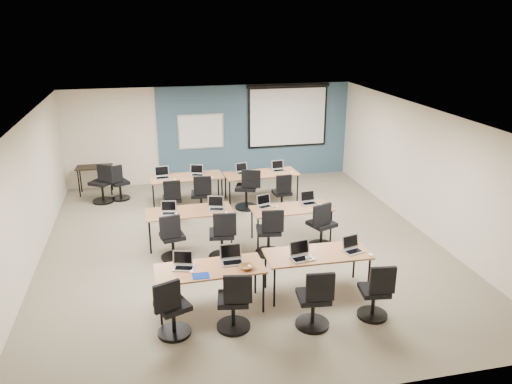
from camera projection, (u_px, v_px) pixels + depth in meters
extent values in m
cube|color=#6B6354|center=(242.00, 245.00, 10.35)|extent=(8.00, 9.00, 0.02)
cube|color=white|center=(241.00, 116.00, 9.45)|extent=(8.00, 9.00, 0.02)
cube|color=beige|center=(211.00, 134.00, 14.04)|extent=(8.00, 0.04, 2.70)
cube|color=beige|center=(316.00, 304.00, 5.76)|extent=(8.00, 0.04, 2.70)
cube|color=beige|center=(26.00, 199.00, 9.08)|extent=(0.04, 9.00, 2.70)
cube|color=beige|center=(424.00, 171.00, 10.72)|extent=(0.04, 9.00, 2.70)
cube|color=#3D5977|center=(255.00, 132.00, 14.27)|extent=(5.50, 0.04, 2.70)
cube|color=silver|center=(201.00, 132.00, 13.88)|extent=(1.28, 0.02, 0.98)
cube|color=white|center=(201.00, 132.00, 13.87)|extent=(1.20, 0.02, 0.90)
cube|color=black|center=(288.00, 116.00, 14.26)|extent=(2.32, 0.03, 1.82)
cube|color=white|center=(288.00, 117.00, 14.26)|extent=(2.20, 0.02, 1.62)
cylinder|color=black|center=(288.00, 86.00, 13.97)|extent=(2.40, 0.10, 0.10)
cube|color=brown|center=(210.00, 269.00, 7.89)|extent=(1.73, 0.72, 0.03)
cylinder|color=black|center=(161.00, 305.00, 7.57)|extent=(0.04, 0.04, 0.70)
cylinder|color=black|center=(263.00, 293.00, 7.90)|extent=(0.04, 0.04, 0.70)
cylinder|color=black|center=(159.00, 285.00, 8.12)|extent=(0.04, 0.04, 0.70)
cylinder|color=black|center=(255.00, 275.00, 8.45)|extent=(0.04, 0.04, 0.70)
cube|color=brown|center=(317.00, 254.00, 8.38)|extent=(1.76, 0.73, 0.03)
cylinder|color=black|center=(274.00, 288.00, 8.05)|extent=(0.04, 0.04, 0.70)
cylinder|color=black|center=(369.00, 277.00, 8.39)|extent=(0.04, 0.04, 0.70)
cylinder|color=black|center=(265.00, 270.00, 8.62)|extent=(0.04, 0.04, 0.70)
cylinder|color=black|center=(354.00, 260.00, 8.95)|extent=(0.04, 0.04, 0.70)
cube|color=brown|center=(189.00, 211.00, 10.20)|extent=(1.76, 0.73, 0.03)
cylinder|color=black|center=(150.00, 237.00, 9.87)|extent=(0.04, 0.04, 0.70)
cylinder|color=black|center=(231.00, 230.00, 10.21)|extent=(0.04, 0.04, 0.70)
cylinder|color=black|center=(149.00, 226.00, 10.44)|extent=(0.04, 0.04, 0.70)
cylinder|color=black|center=(227.00, 219.00, 10.77)|extent=(0.04, 0.04, 0.70)
cube|color=brown|center=(291.00, 209.00, 10.36)|extent=(1.68, 0.70, 0.03)
cylinder|color=black|center=(258.00, 234.00, 10.05)|extent=(0.04, 0.04, 0.70)
cylinder|color=black|center=(331.00, 227.00, 10.37)|extent=(0.04, 0.04, 0.70)
cylinder|color=black|center=(252.00, 223.00, 10.59)|extent=(0.04, 0.04, 0.70)
cylinder|color=black|center=(322.00, 217.00, 10.90)|extent=(0.04, 0.04, 0.70)
cube|color=brown|center=(186.00, 177.00, 12.38)|extent=(1.79, 0.75, 0.03)
cylinder|color=black|center=(154.00, 198.00, 12.04)|extent=(0.04, 0.04, 0.70)
cylinder|color=black|center=(222.00, 193.00, 12.38)|extent=(0.04, 0.04, 0.70)
cylinder|color=black|center=(153.00, 189.00, 12.62)|extent=(0.04, 0.04, 0.70)
cylinder|color=black|center=(218.00, 185.00, 12.96)|extent=(0.04, 0.04, 0.70)
cube|color=#A37740|center=(261.00, 174.00, 12.64)|extent=(1.86, 0.77, 0.03)
cylinder|color=black|center=(230.00, 194.00, 12.28)|extent=(0.04, 0.04, 0.70)
cylinder|color=black|center=(297.00, 189.00, 12.64)|extent=(0.04, 0.04, 0.70)
cylinder|color=black|center=(226.00, 186.00, 12.88)|extent=(0.04, 0.04, 0.70)
cylinder|color=black|center=(290.00, 181.00, 13.24)|extent=(0.04, 0.04, 0.70)
cube|color=#BBBBBB|center=(184.00, 268.00, 7.86)|extent=(0.32, 0.23, 0.02)
cube|color=black|center=(184.00, 268.00, 7.84)|extent=(0.27, 0.14, 0.00)
cube|color=#BBBBBB|center=(183.00, 257.00, 7.93)|extent=(0.32, 0.06, 0.22)
cube|color=black|center=(183.00, 258.00, 7.93)|extent=(0.28, 0.04, 0.18)
ellipsoid|color=white|center=(192.00, 272.00, 7.75)|extent=(0.09, 0.12, 0.04)
cylinder|color=black|center=(175.00, 332.00, 7.46)|extent=(0.50, 0.50, 0.05)
cylinder|color=black|center=(174.00, 321.00, 7.39)|extent=(0.06, 0.06, 0.44)
cube|color=black|center=(173.00, 306.00, 7.31)|extent=(0.44, 0.44, 0.08)
cube|color=black|center=(167.00, 297.00, 7.03)|extent=(0.40, 0.06, 0.44)
cube|color=#AFAFB4|center=(232.00, 262.00, 8.04)|extent=(0.36, 0.26, 0.02)
cube|color=black|center=(233.00, 262.00, 8.01)|extent=(0.30, 0.15, 0.00)
cube|color=#AFAFB4|center=(231.00, 251.00, 8.12)|extent=(0.36, 0.07, 0.25)
cube|color=black|center=(231.00, 251.00, 8.11)|extent=(0.31, 0.05, 0.20)
ellipsoid|color=white|center=(250.00, 266.00, 7.91)|extent=(0.07, 0.11, 0.04)
cylinder|color=black|center=(234.00, 326.00, 7.61)|extent=(0.52, 0.52, 0.05)
cylinder|color=black|center=(233.00, 315.00, 7.54)|extent=(0.06, 0.06, 0.46)
cube|color=black|center=(233.00, 299.00, 7.45)|extent=(0.46, 0.46, 0.08)
cube|color=black|center=(238.00, 289.00, 7.18)|extent=(0.42, 0.06, 0.44)
cube|color=#B1B1BA|center=(302.00, 259.00, 8.17)|extent=(0.35, 0.26, 0.02)
cube|color=black|center=(302.00, 258.00, 8.14)|extent=(0.30, 0.15, 0.00)
cube|color=#B1B1BA|center=(300.00, 248.00, 8.25)|extent=(0.35, 0.07, 0.24)
cube|color=black|center=(300.00, 248.00, 8.24)|extent=(0.31, 0.05, 0.20)
ellipsoid|color=white|center=(314.00, 259.00, 8.15)|extent=(0.06, 0.10, 0.03)
cylinder|color=black|center=(312.00, 324.00, 7.67)|extent=(0.52, 0.52, 0.05)
cylinder|color=black|center=(313.00, 312.00, 7.60)|extent=(0.06, 0.06, 0.46)
cube|color=black|center=(313.00, 297.00, 7.51)|extent=(0.46, 0.46, 0.08)
cube|color=black|center=(320.00, 287.00, 7.22)|extent=(0.42, 0.06, 0.44)
cube|color=#B3B3B6|center=(353.00, 251.00, 8.42)|extent=(0.32, 0.24, 0.02)
cube|color=black|center=(354.00, 251.00, 8.39)|extent=(0.28, 0.14, 0.00)
cube|color=#B3B3B6|center=(351.00, 242.00, 8.49)|extent=(0.32, 0.06, 0.22)
cube|color=black|center=(351.00, 242.00, 8.48)|extent=(0.28, 0.04, 0.18)
ellipsoid|color=white|center=(371.00, 255.00, 8.29)|extent=(0.08, 0.12, 0.04)
cylinder|color=black|center=(372.00, 315.00, 7.90)|extent=(0.48, 0.48, 0.05)
cylinder|color=black|center=(373.00, 304.00, 7.83)|extent=(0.06, 0.06, 0.43)
cube|color=black|center=(374.00, 290.00, 7.75)|extent=(0.43, 0.43, 0.08)
cube|color=black|center=(383.00, 280.00, 7.49)|extent=(0.39, 0.06, 0.44)
cube|color=#B2B2B2|center=(169.00, 214.00, 10.02)|extent=(0.31, 0.23, 0.02)
cube|color=black|center=(169.00, 213.00, 10.00)|extent=(0.26, 0.13, 0.00)
cube|color=#B2B2B2|center=(169.00, 206.00, 10.09)|extent=(0.31, 0.06, 0.21)
cube|color=black|center=(169.00, 206.00, 10.09)|extent=(0.27, 0.04, 0.18)
ellipsoid|color=white|center=(176.00, 214.00, 9.99)|extent=(0.09, 0.11, 0.03)
cylinder|color=black|center=(174.00, 257.00, 9.79)|extent=(0.49, 0.49, 0.05)
cylinder|color=black|center=(173.00, 248.00, 9.73)|extent=(0.06, 0.06, 0.43)
cube|color=black|center=(172.00, 236.00, 9.64)|extent=(0.43, 0.43, 0.08)
cube|color=black|center=(170.00, 227.00, 9.36)|extent=(0.39, 0.06, 0.44)
cube|color=#ADADB8|center=(217.00, 209.00, 10.25)|extent=(0.33, 0.24, 0.02)
cube|color=black|center=(217.00, 209.00, 10.23)|extent=(0.28, 0.14, 0.00)
cube|color=#ADADB8|center=(216.00, 201.00, 10.33)|extent=(0.33, 0.06, 0.23)
cube|color=black|center=(216.00, 201.00, 10.32)|extent=(0.29, 0.04, 0.19)
ellipsoid|color=white|center=(226.00, 212.00, 10.09)|extent=(0.08, 0.11, 0.03)
cylinder|color=black|center=(222.00, 256.00, 9.81)|extent=(0.54, 0.54, 0.05)
cylinder|color=black|center=(222.00, 247.00, 9.74)|extent=(0.06, 0.06, 0.48)
cube|color=black|center=(222.00, 234.00, 9.64)|extent=(0.48, 0.48, 0.08)
cube|color=black|center=(225.00, 224.00, 9.36)|extent=(0.44, 0.06, 0.44)
cube|color=#B0B0B0|center=(265.00, 207.00, 10.38)|extent=(0.31, 0.23, 0.02)
cube|color=black|center=(265.00, 207.00, 10.36)|extent=(0.26, 0.13, 0.00)
cube|color=#B0B0B0|center=(264.00, 199.00, 10.45)|extent=(0.31, 0.06, 0.21)
cube|color=black|center=(264.00, 200.00, 10.45)|extent=(0.27, 0.04, 0.18)
ellipsoid|color=white|center=(277.00, 207.00, 10.39)|extent=(0.08, 0.11, 0.03)
cylinder|color=black|center=(268.00, 252.00, 9.98)|extent=(0.53, 0.53, 0.05)
cylinder|color=black|center=(268.00, 243.00, 9.91)|extent=(0.06, 0.06, 0.47)
cube|color=black|center=(269.00, 230.00, 9.82)|extent=(0.47, 0.47, 0.08)
cube|color=black|center=(273.00, 221.00, 9.53)|extent=(0.43, 0.06, 0.44)
cube|color=beige|center=(309.00, 203.00, 10.56)|extent=(0.33, 0.24, 0.02)
cube|color=black|center=(310.00, 203.00, 10.54)|extent=(0.28, 0.14, 0.00)
cube|color=beige|center=(308.00, 196.00, 10.64)|extent=(0.33, 0.06, 0.23)
cube|color=black|center=(308.00, 196.00, 10.63)|extent=(0.29, 0.04, 0.19)
ellipsoid|color=white|center=(321.00, 205.00, 10.49)|extent=(0.07, 0.10, 0.03)
cylinder|color=black|center=(321.00, 246.00, 10.27)|extent=(0.54, 0.54, 0.05)
cylinder|color=black|center=(321.00, 236.00, 10.20)|extent=(0.06, 0.06, 0.47)
cube|color=black|center=(322.00, 224.00, 10.11)|extent=(0.47, 0.47, 0.08)
cube|color=black|center=(322.00, 215.00, 9.82)|extent=(0.43, 0.06, 0.44)
cube|color=silver|center=(162.00, 178.00, 12.24)|extent=(0.35, 0.26, 0.02)
cube|color=black|center=(162.00, 178.00, 12.21)|extent=(0.30, 0.15, 0.00)
cube|color=silver|center=(162.00, 171.00, 12.32)|extent=(0.35, 0.07, 0.24)
cube|color=black|center=(162.00, 171.00, 12.31)|extent=(0.31, 0.05, 0.20)
ellipsoid|color=white|center=(175.00, 180.00, 12.10)|extent=(0.09, 0.11, 0.04)
cylinder|color=black|center=(173.00, 216.00, 11.77)|extent=(0.48, 0.48, 0.05)
cylinder|color=black|center=(173.00, 209.00, 11.71)|extent=(0.06, 0.06, 0.43)
cube|color=black|center=(172.00, 199.00, 11.63)|extent=(0.43, 0.43, 0.08)
cube|color=black|center=(172.00, 190.00, 11.35)|extent=(0.39, 0.06, 0.44)
cube|color=silver|center=(197.00, 175.00, 12.44)|extent=(0.33, 0.24, 0.02)
cube|color=black|center=(197.00, 175.00, 12.42)|extent=(0.28, 0.14, 0.00)
cube|color=silver|center=(197.00, 169.00, 12.52)|extent=(0.33, 0.06, 0.22)
cube|color=black|center=(197.00, 169.00, 12.51)|extent=(0.29, 0.04, 0.18)
ellipsoid|color=white|center=(212.00, 177.00, 12.28)|extent=(0.06, 0.10, 0.03)
cylinder|color=black|center=(202.00, 212.00, 12.01)|extent=(0.51, 0.51, 0.05)
cylinder|color=black|center=(201.00, 204.00, 11.94)|extent=(0.06, 0.06, 0.45)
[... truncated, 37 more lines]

